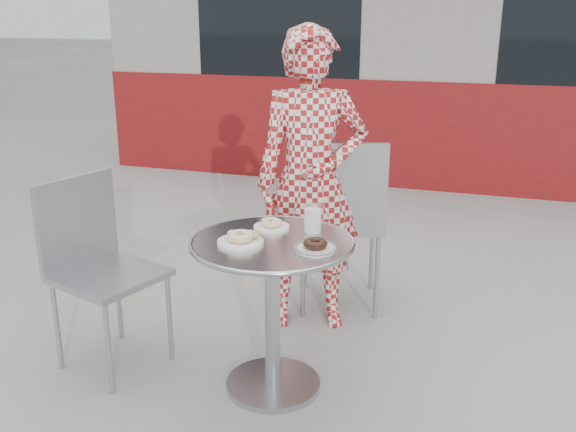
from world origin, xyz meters
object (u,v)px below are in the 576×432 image
(bistro_table, at_px, (272,278))
(milk_cup, at_px, (313,219))
(seated_person, at_px, (311,182))
(plate_far, at_px, (271,225))
(plate_near, at_px, (241,239))
(chair_left, at_px, (111,311))
(plate_checker, at_px, (315,247))
(chair_far, at_px, (339,254))

(bistro_table, relative_size, milk_cup, 5.64)
(seated_person, distance_m, milk_cup, 0.55)
(plate_far, xyz_separation_m, milk_cup, (0.19, 0.00, 0.04))
(milk_cup, bearing_deg, bistro_table, -130.69)
(plate_far, relative_size, plate_near, 0.82)
(chair_left, distance_m, milk_cup, 1.06)
(chair_left, height_order, plate_checker, chair_left)
(milk_cup, bearing_deg, plate_checker, -71.22)
(bistro_table, bearing_deg, seated_person, 92.40)
(seated_person, height_order, milk_cup, seated_person)
(plate_near, xyz_separation_m, milk_cup, (0.24, 0.22, 0.04))
(chair_far, distance_m, plate_near, 1.10)
(milk_cup, bearing_deg, plate_near, -137.09)
(plate_near, height_order, plate_checker, plate_near)
(bistro_table, relative_size, plate_checker, 4.11)
(seated_person, relative_size, plate_far, 9.90)
(chair_far, relative_size, plate_checker, 5.73)
(seated_person, xyz_separation_m, milk_cup, (0.16, -0.53, -0.02))
(bistro_table, bearing_deg, milk_cup, 49.31)
(milk_cup, bearing_deg, seated_person, 106.81)
(chair_far, height_order, chair_left, chair_far)
(chair_far, relative_size, seated_person, 0.63)
(plate_far, distance_m, milk_cup, 0.19)
(seated_person, relative_size, plate_near, 8.14)
(chair_left, relative_size, seated_person, 0.57)
(plate_far, bearing_deg, plate_checker, -38.03)
(chair_left, bearing_deg, milk_cup, -60.94)
(plate_checker, bearing_deg, seated_person, 107.36)
(chair_left, bearing_deg, seated_person, -29.11)
(bistro_table, bearing_deg, plate_checker, -14.26)
(plate_near, bearing_deg, chair_far, 79.88)
(chair_far, bearing_deg, plate_near, 65.26)
(seated_person, distance_m, plate_checker, 0.77)
(bistro_table, xyz_separation_m, chair_left, (-0.79, -0.04, -0.25))
(chair_far, xyz_separation_m, seated_person, (-0.10, -0.25, 0.48))
(chair_left, xyz_separation_m, seated_person, (0.76, 0.72, 0.50))
(plate_far, bearing_deg, seated_person, 87.20)
(seated_person, height_order, plate_checker, seated_person)
(bistro_table, relative_size, plate_near, 3.67)
(chair_far, bearing_deg, plate_far, 66.31)
(bistro_table, xyz_separation_m, plate_far, (-0.05, 0.15, 0.19))
(bistro_table, xyz_separation_m, seated_person, (-0.03, 0.68, 0.25))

